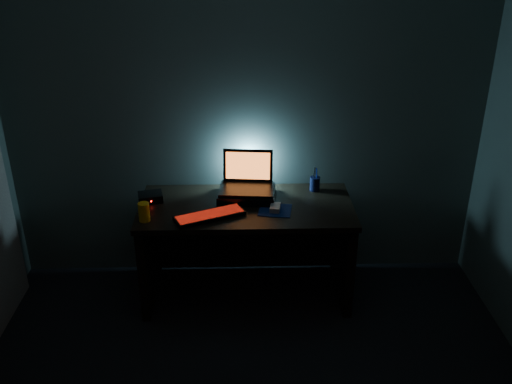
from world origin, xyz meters
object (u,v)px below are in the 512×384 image
laptop (247,180)px  pen_cup (315,184)px  router (150,197)px  mouse (275,208)px  keyboard (210,216)px  juice_glass (144,212)px

laptop → pen_cup: size_ratio=3.82×
laptop → router: 0.70m
laptop → mouse: 0.33m
mouse → pen_cup: size_ratio=1.07×
keyboard → mouse: (0.45, 0.09, 0.01)m
mouse → juice_glass: bearing=-163.0°
pen_cup → router: size_ratio=0.55×
mouse → laptop: bearing=135.5°
pen_cup → router: 1.20m
keyboard → laptop: bearing=29.3°
mouse → keyboard: bearing=-159.4°
laptop → mouse: (0.19, -0.25, -0.10)m
laptop → pen_cup: laptop is taller
juice_glass → router: size_ratio=0.67×
keyboard → juice_glass: bearing=160.1°
juice_glass → mouse: bearing=8.1°
mouse → router: 0.90m
pen_cup → mouse: bearing=-134.3°
keyboard → pen_cup: bearing=4.3°
mouse → pen_cup: pen_cup is taller
pen_cup → juice_glass: size_ratio=0.82×
keyboard → mouse: mouse is taller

